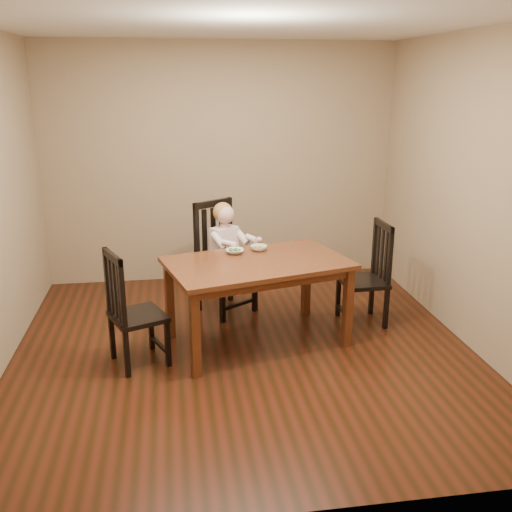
{
  "coord_description": "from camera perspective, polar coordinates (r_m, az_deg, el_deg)",
  "views": [
    {
      "loc": [
        -0.58,
        -4.52,
        2.31
      ],
      "look_at": [
        0.14,
        0.25,
        0.79
      ],
      "focal_mm": 40.0,
      "sensor_mm": 36.0,
      "label": 1
    }
  ],
  "objects": [
    {
      "name": "toddler",
      "position": [
        5.7,
        -3.04,
        0.96
      ],
      "size": [
        0.52,
        0.55,
        0.59
      ],
      "primitive_type": null,
      "rotation": [
        0.0,
        0.0,
        3.72
      ],
      "color": "white",
      "rests_on": "chair_child"
    },
    {
      "name": "room",
      "position": [
        4.66,
        -1.29,
        5.6
      ],
      "size": [
        4.01,
        4.01,
        2.71
      ],
      "color": "#42190D",
      "rests_on": "ground"
    },
    {
      "name": "bowl_peas",
      "position": [
        5.18,
        -2.14,
        0.47
      ],
      "size": [
        0.18,
        0.18,
        0.04
      ],
      "primitive_type": "imported",
      "rotation": [
        0.0,
        0.0,
        -0.11
      ],
      "color": "silver",
      "rests_on": "dining_table"
    },
    {
      "name": "chair_right",
      "position": [
        5.6,
        11.15,
        -1.93
      ],
      "size": [
        0.43,
        0.44,
        1.0
      ],
      "rotation": [
        0.0,
        0.0,
        1.6
      ],
      "color": "black",
      "rests_on": "room"
    },
    {
      "name": "chair_child",
      "position": [
        5.79,
        -3.37,
        -0.35
      ],
      "size": [
        0.66,
        0.65,
        1.13
      ],
      "rotation": [
        0.0,
        0.0,
        3.72
      ],
      "color": "black",
      "rests_on": "room"
    },
    {
      "name": "chair_left",
      "position": [
        4.79,
        -12.33,
        -5.42
      ],
      "size": [
        0.54,
        0.55,
        0.99
      ],
      "rotation": [
        0.0,
        0.0,
        -1.17
      ],
      "color": "black",
      "rests_on": "room"
    },
    {
      "name": "dining_table",
      "position": [
        5.01,
        0.13,
        -1.47
      ],
      "size": [
        1.73,
        1.28,
        0.77
      ],
      "rotation": [
        0.0,
        0.0,
        0.25
      ],
      "color": "#492211",
      "rests_on": "room"
    },
    {
      "name": "bowl_veg",
      "position": [
        5.27,
        0.29,
        0.81
      ],
      "size": [
        0.16,
        0.16,
        0.05
      ],
      "primitive_type": "imported",
      "rotation": [
        0.0,
        0.0,
        -0.0
      ],
      "color": "silver",
      "rests_on": "dining_table"
    },
    {
      "name": "fork",
      "position": [
        5.15,
        -2.48,
        0.62
      ],
      "size": [
        0.11,
        0.08,
        0.05
      ],
      "rotation": [
        0.0,
        0.0,
        0.95
      ],
      "color": "silver",
      "rests_on": "bowl_peas"
    }
  ]
}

